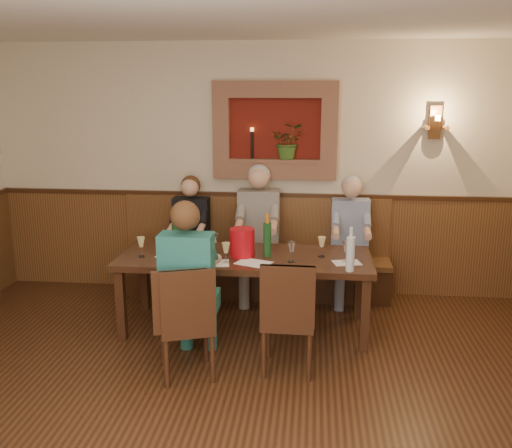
{
  "coord_description": "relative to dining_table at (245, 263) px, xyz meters",
  "views": [
    {
      "loc": [
        0.63,
        -3.33,
        2.34
      ],
      "look_at": [
        0.1,
        1.9,
        1.05
      ],
      "focal_mm": 40.0,
      "sensor_mm": 36.0,
      "label": 1
    }
  ],
  "objects": [
    {
      "name": "ground_plane",
      "position": [
        0.0,
        -1.85,
        -0.68
      ],
      "size": [
        6.0,
        6.0,
        0.0
      ],
      "primitive_type": "plane",
      "color": "black",
      "rests_on": "ground"
    },
    {
      "name": "room_shell",
      "position": [
        0.0,
        -1.85,
        1.21
      ],
      "size": [
        6.04,
        6.04,
        2.82
      ],
      "color": "beige",
      "rests_on": "ground"
    },
    {
      "name": "wainscoting",
      "position": [
        0.0,
        -1.85,
        -0.09
      ],
      "size": [
        6.02,
        6.02,
        1.15
      ],
      "color": "#4C2E15",
      "rests_on": "ground"
    },
    {
      "name": "wall_niche",
      "position": [
        0.24,
        1.09,
        1.13
      ],
      "size": [
        1.36,
        0.3,
        1.06
      ],
      "color": "#61150D",
      "rests_on": "ground"
    },
    {
      "name": "wall_sconce",
      "position": [
        1.9,
        1.08,
        1.27
      ],
      "size": [
        0.25,
        0.2,
        0.35
      ],
      "color": "#4C2E15",
      "rests_on": "ground"
    },
    {
      "name": "dining_table",
      "position": [
        0.0,
        0.0,
        0.0
      ],
      "size": [
        2.4,
        0.9,
        0.75
      ],
      "color": "black",
      "rests_on": "ground"
    },
    {
      "name": "bench",
      "position": [
        0.0,
        0.94,
        -0.35
      ],
      "size": [
        3.0,
        0.45,
        1.11
      ],
      "color": "#381E0F",
      "rests_on": "ground"
    },
    {
      "name": "chair_near_left",
      "position": [
        -0.36,
        -0.97,
        -0.39
      ],
      "size": [
        0.54,
        0.54,
        0.97
      ],
      "rotation": [
        0.0,
        0.0,
        0.33
      ],
      "color": "black",
      "rests_on": "ground"
    },
    {
      "name": "chair_near_right",
      "position": [
        0.45,
        -0.8,
        -0.39
      ],
      "size": [
        0.44,
        0.44,
        0.98
      ],
      "rotation": [
        0.0,
        0.0,
        -0.02
      ],
      "color": "black",
      "rests_on": "ground"
    },
    {
      "name": "person_bench_left",
      "position": [
        -0.72,
        0.84,
        -0.11
      ],
      "size": [
        0.39,
        0.48,
        1.36
      ],
      "color": "black",
      "rests_on": "ground"
    },
    {
      "name": "person_bench_mid",
      "position": [
        0.04,
        0.84,
        -0.05
      ],
      "size": [
        0.45,
        0.55,
        1.5
      ],
      "color": "#595551",
      "rests_on": "ground"
    },
    {
      "name": "person_bench_right",
      "position": [
        1.04,
        0.84,
        -0.1
      ],
      "size": [
        0.4,
        0.5,
        1.39
      ],
      "color": "navy",
      "rests_on": "ground"
    },
    {
      "name": "person_chair_front",
      "position": [
        -0.37,
        -0.78,
        -0.07
      ],
      "size": [
        0.43,
        0.53,
        1.45
      ],
      "color": "#1C4F62",
      "rests_on": "ground"
    },
    {
      "name": "spittoon_bucket",
      "position": [
        -0.02,
        -0.02,
        0.21
      ],
      "size": [
        0.31,
        0.31,
        0.27
      ],
      "primitive_type": "cylinder",
      "rotation": [
        0.0,
        0.0,
        0.36
      ],
      "color": "#BB0B15",
      "rests_on": "dining_table"
    },
    {
      "name": "wine_bottle_green_a",
      "position": [
        0.21,
        0.0,
        0.25
      ],
      "size": [
        0.08,
        0.08,
        0.41
      ],
      "rotation": [
        0.0,
        0.0,
        0.1
      ],
      "color": "#19471E",
      "rests_on": "dining_table"
    },
    {
      "name": "wine_bottle_green_b",
      "position": [
        -0.7,
        0.11,
        0.25
      ],
      "size": [
        0.08,
        0.08,
        0.41
      ],
      "rotation": [
        0.0,
        0.0,
        -0.04
      ],
      "color": "#19471E",
      "rests_on": "dining_table"
    },
    {
      "name": "water_bottle",
      "position": [
        0.97,
        -0.36,
        0.24
      ],
      "size": [
        0.09,
        0.09,
        0.4
      ],
      "rotation": [
        0.0,
        0.0,
        0.22
      ],
      "color": "silver",
      "rests_on": "dining_table"
    },
    {
      "name": "tasting_sheet_a",
      "position": [
        -0.7,
        -0.08,
        0.08
      ],
      "size": [
        0.29,
        0.23,
        0.0
      ],
      "primitive_type": "cube",
      "rotation": [
        0.0,
        0.0,
        -0.15
      ],
      "color": "white",
      "rests_on": "dining_table"
    },
    {
      "name": "tasting_sheet_b",
      "position": [
        0.1,
        -0.23,
        0.08
      ],
      "size": [
        0.36,
        0.32,
        0.0
      ],
      "primitive_type": "cube",
      "rotation": [
        0.0,
        0.0,
        -0.38
      ],
      "color": "white",
      "rests_on": "dining_table"
    },
    {
      "name": "tasting_sheet_c",
      "position": [
        0.96,
        -0.14,
        0.08
      ],
      "size": [
        0.28,
        0.23,
        0.0
      ],
      "primitive_type": "cube",
      "rotation": [
        0.0,
        0.0,
        0.24
      ],
      "color": "white",
      "rests_on": "dining_table"
    },
    {
      "name": "tasting_sheet_d",
      "position": [
        -0.27,
        -0.28,
        0.08
      ],
      "size": [
        0.34,
        0.27,
        0.0
      ],
      "primitive_type": "cube",
      "rotation": [
        0.0,
        0.0,
        0.16
      ],
      "color": "white",
      "rests_on": "dining_table"
    },
    {
      "name": "wine_glass_0",
      "position": [
        -0.3,
        0.08,
        0.17
      ],
      "size": [
        0.08,
        0.08,
        0.19
      ],
      "primitive_type": null,
      "color": "white",
      "rests_on": "dining_table"
    },
    {
      "name": "wine_glass_1",
      "position": [
        0.73,
        0.04,
        0.17
      ],
      "size": [
        0.08,
        0.08,
        0.19
      ],
      "primitive_type": null,
      "color": "#DBCC83",
      "rests_on": "dining_table"
    },
    {
      "name": "wine_glass_2",
      "position": [
        -0.8,
        0.06,
        0.17
      ],
      "size": [
        0.08,
        0.08,
        0.19
      ],
      "primitive_type": null,
      "color": "white",
      "rests_on": "dining_table"
    },
    {
      "name": "wine_glass_3",
      "position": [
        0.45,
        -0.16,
        0.17
      ],
      "size": [
        0.08,
        0.08,
        0.19
      ],
      "primitive_type": null,
      "color": "white",
      "rests_on": "dining_table"
    },
    {
      "name": "wine_glass_4",
      "position": [
        -0.15,
        -0.25,
        0.17
      ],
      "size": [
        0.08,
        0.08,
        0.19
      ],
      "primitive_type": null,
      "color": "#DBCC83",
      "rests_on": "dining_table"
    },
    {
      "name": "wine_glass_5",
      "position": [
        -0.97,
        -0.14,
        0.17
      ],
      "size": [
        0.08,
        0.08,
        0.19
      ],
      "primitive_type": null,
      "color": "#DBCC83",
      "rests_on": "dining_table"
    },
    {
      "name": "wine_glass_6",
      "position": [
        -0.57,
        -0.16,
        0.17
      ],
      "size": [
        0.08,
        0.08,
        0.19
      ],
      "primitive_type": null,
      "color": "#DBCC83",
      "rests_on": "dining_table"
    },
    {
      "name": "wine_glass_7",
      "position": [
        0.94,
        -0.1,
        0.17
      ],
      "size": [
        0.08,
        0.08,
        0.19
      ],
      "primitive_type": null,
      "color": "white",
      "rests_on": "dining_table"
    }
  ]
}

